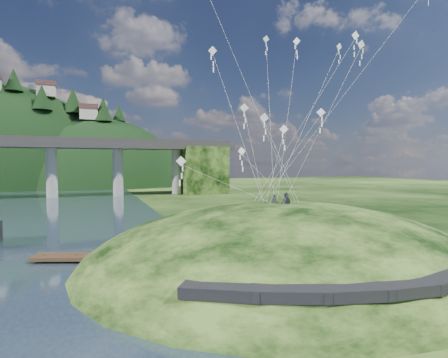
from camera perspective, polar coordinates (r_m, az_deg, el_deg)
name	(u,v)px	position (r m, az deg, el deg)	size (l,w,h in m)	color
ground	(202,278)	(26.82, -3.54, -15.81)	(320.00, 320.00, 0.00)	black
grass_hill	(283,277)	(32.15, 9.60, -15.51)	(36.00, 32.00, 13.00)	black
footpath	(384,279)	(21.88, 24.71, -14.59)	(22.29, 5.84, 0.83)	black
bridge	(4,158)	(96.25, -32.26, 2.91)	(160.00, 11.00, 15.00)	#2D2B2B
wooden_dock	(107,257)	(32.50, -18.61, -11.93)	(12.38, 6.03, 0.89)	#362316
kite_flyers	(284,193)	(30.57, 9.74, -2.22)	(1.30, 2.29, 1.95)	#272A35
kite_swarm	(273,82)	(32.68, 7.93, 15.40)	(18.83, 12.62, 16.63)	white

